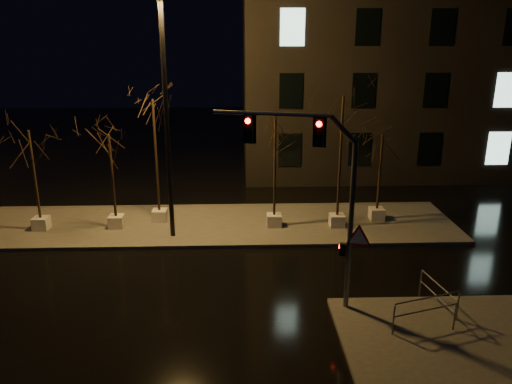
{
  "coord_description": "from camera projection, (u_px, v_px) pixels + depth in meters",
  "views": [
    {
      "loc": [
        1.14,
        -15.52,
        8.49
      ],
      "look_at": [
        1.75,
        2.33,
        2.8
      ],
      "focal_mm": 35.0,
      "sensor_mm": 36.0,
      "label": 1
    }
  ],
  "objects": [
    {
      "name": "ground",
      "position": [
        208.0,
        289.0,
        17.32
      ],
      "size": [
        90.0,
        90.0,
        0.0
      ],
      "primitive_type": "plane",
      "color": "black",
      "rests_on": "ground"
    },
    {
      "name": "median",
      "position": [
        215.0,
        224.0,
        23.01
      ],
      "size": [
        22.0,
        5.0,
        0.15
      ],
      "primitive_type": "cube",
      "color": "#4C4A44",
      "rests_on": "ground"
    },
    {
      "name": "sidewalk_corner",
      "position": [
        464.0,
        343.0,
        14.21
      ],
      "size": [
        7.0,
        5.0,
        0.15
      ],
      "primitive_type": "cube",
      "color": "#4C4A44",
      "rests_on": "ground"
    },
    {
      "name": "building",
      "position": [
        435.0,
        49.0,
        32.64
      ],
      "size": [
        25.0,
        12.0,
        15.0
      ],
      "primitive_type": "cube",
      "color": "black",
      "rests_on": "ground"
    },
    {
      "name": "tree_0",
      "position": [
        31.0,
        153.0,
        21.23
      ],
      "size": [
        1.8,
        1.8,
        4.57
      ],
      "color": "beige",
      "rests_on": "median"
    },
    {
      "name": "tree_1",
      "position": [
        111.0,
        156.0,
        21.5
      ],
      "size": [
        1.8,
        1.8,
        4.35
      ],
      "color": "beige",
      "rests_on": "median"
    },
    {
      "name": "tree_2",
      "position": [
        154.0,
        128.0,
        21.91
      ],
      "size": [
        1.8,
        1.8,
        5.78
      ],
      "color": "beige",
      "rests_on": "median"
    },
    {
      "name": "tree_3",
      "position": [
        275.0,
        141.0,
        21.46
      ],
      "size": [
        1.8,
        1.8,
        5.16
      ],
      "color": "beige",
      "rests_on": "median"
    },
    {
      "name": "tree_4",
      "position": [
        342.0,
        126.0,
        21.24
      ],
      "size": [
        1.8,
        1.8,
        6.01
      ],
      "color": "beige",
      "rests_on": "median"
    },
    {
      "name": "tree_5",
      "position": [
        381.0,
        154.0,
        22.49
      ],
      "size": [
        1.8,
        1.8,
        4.14
      ],
      "color": "beige",
      "rests_on": "median"
    },
    {
      "name": "traffic_signal_mast",
      "position": [
        319.0,
        184.0,
        15.0
      ],
      "size": [
        4.83,
        1.51,
        6.13
      ],
      "rotation": [
        0.0,
        0.0,
        -0.28
      ],
      "color": "#54575C",
      "rests_on": "sidewalk_corner"
    },
    {
      "name": "streetlight_main",
      "position": [
        166.0,
        102.0,
        19.85
      ],
      "size": [
        2.48,
        0.54,
        9.91
      ],
      "rotation": [
        0.0,
        0.0,
        0.11
      ],
      "color": "black",
      "rests_on": "median"
    },
    {
      "name": "guard_rail_a",
      "position": [
        427.0,
        307.0,
        14.65
      ],
      "size": [
        2.22,
        0.73,
        1.0
      ],
      "rotation": [
        0.0,
        0.0,
        0.3
      ],
      "color": "#54575C",
      "rests_on": "sidewalk_corner"
    },
    {
      "name": "guard_rail_b",
      "position": [
        437.0,
        294.0,
        15.47
      ],
      "size": [
        0.37,
        2.04,
        0.98
      ],
      "rotation": [
        0.0,
        0.0,
        1.73
      ],
      "color": "#54575C",
      "rests_on": "sidewalk_corner"
    }
  ]
}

